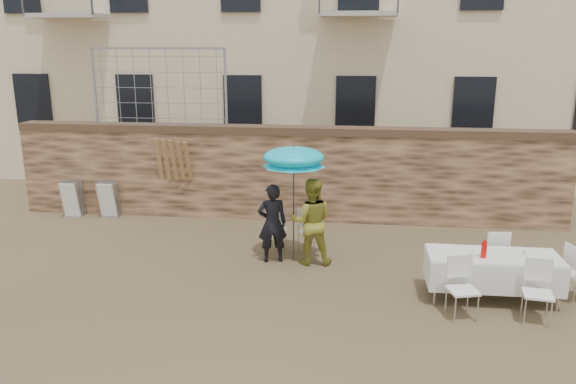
# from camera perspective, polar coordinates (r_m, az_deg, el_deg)

# --- Properties ---
(ground) EXTENTS (80.00, 80.00, 0.00)m
(ground) POSITION_cam_1_polar(r_m,az_deg,el_deg) (9.08, -4.28, -12.07)
(ground) COLOR brown
(ground) RESTS_ON ground
(stone_wall) EXTENTS (13.00, 0.50, 2.20)m
(stone_wall) POSITION_cam_1_polar(r_m,az_deg,el_deg) (13.38, -0.26, 1.85)
(stone_wall) COLOR brown
(stone_wall) RESTS_ON ground
(chain_link_fence) EXTENTS (3.20, 0.06, 1.80)m
(chain_link_fence) POSITION_cam_1_polar(r_m,az_deg,el_deg) (13.78, -12.95, 10.28)
(chain_link_fence) COLOR gray
(chain_link_fence) RESTS_ON stone_wall
(man_suit) EXTENTS (0.65, 0.51, 1.55)m
(man_suit) POSITION_cam_1_polar(r_m,az_deg,el_deg) (10.77, -1.61, -3.19)
(man_suit) COLOR black
(man_suit) RESTS_ON ground
(woman_dress) EXTENTS (0.87, 0.70, 1.68)m
(woman_dress) POSITION_cam_1_polar(r_m,az_deg,el_deg) (10.67, 2.38, -3.01)
(woman_dress) COLOR gold
(woman_dress) RESTS_ON ground
(umbrella) EXTENTS (1.20, 1.20, 2.10)m
(umbrella) POSITION_cam_1_polar(r_m,az_deg,el_deg) (10.50, 0.58, 3.21)
(umbrella) COLOR #3F3F44
(umbrella) RESTS_ON ground
(couple_chair_left) EXTENTS (0.49, 0.49, 0.96)m
(couple_chair_left) POSITION_cam_1_polar(r_m,az_deg,el_deg) (11.38, -1.19, -3.74)
(couple_chair_left) COLOR white
(couple_chair_left) RESTS_ON ground
(couple_chair_right) EXTENTS (0.65, 0.65, 0.96)m
(couple_chair_right) POSITION_cam_1_polar(r_m,az_deg,el_deg) (11.31, 2.33, -3.88)
(couple_chair_right) COLOR white
(couple_chair_right) RESTS_ON ground
(banquet_table) EXTENTS (2.10, 0.85, 0.78)m
(banquet_table) POSITION_cam_1_polar(r_m,az_deg,el_deg) (9.81, 20.17, -6.24)
(banquet_table) COLOR white
(banquet_table) RESTS_ON ground
(soda_bottle) EXTENTS (0.09, 0.09, 0.26)m
(soda_bottle) POSITION_cam_1_polar(r_m,az_deg,el_deg) (9.56, 19.29, -5.58)
(soda_bottle) COLOR red
(soda_bottle) RESTS_ON banquet_table
(table_chair_front_left) EXTENTS (0.59, 0.59, 0.96)m
(table_chair_front_left) POSITION_cam_1_polar(r_m,az_deg,el_deg) (9.09, 17.34, -9.37)
(table_chair_front_left) COLOR white
(table_chair_front_left) RESTS_ON ground
(table_chair_front_right) EXTENTS (0.54, 0.54, 0.96)m
(table_chair_front_right) POSITION_cam_1_polar(r_m,az_deg,el_deg) (9.36, 24.06, -9.31)
(table_chair_front_right) COLOR white
(table_chair_front_right) RESTS_ON ground
(table_chair_back) EXTENTS (0.53, 0.53, 0.96)m
(table_chair_back) POSITION_cam_1_polar(r_m,az_deg,el_deg) (10.67, 20.16, -5.98)
(table_chair_back) COLOR white
(table_chair_back) RESTS_ON ground
(chair_stack_left) EXTENTS (0.46, 0.47, 0.92)m
(chair_stack_left) POSITION_cam_1_polar(r_m,az_deg,el_deg) (14.79, -20.72, -0.42)
(chair_stack_left) COLOR white
(chair_stack_left) RESTS_ON ground
(chair_stack_right) EXTENTS (0.46, 0.40, 0.92)m
(chair_stack_right) POSITION_cam_1_polar(r_m,az_deg,el_deg) (14.39, -17.54, -0.54)
(chair_stack_right) COLOR white
(chair_stack_right) RESTS_ON ground
(wood_planks) EXTENTS (0.70, 0.20, 2.00)m
(wood_planks) POSITION_cam_1_polar(r_m,az_deg,el_deg) (13.75, -11.50, 1.48)
(wood_planks) COLOR #A37749
(wood_planks) RESTS_ON ground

